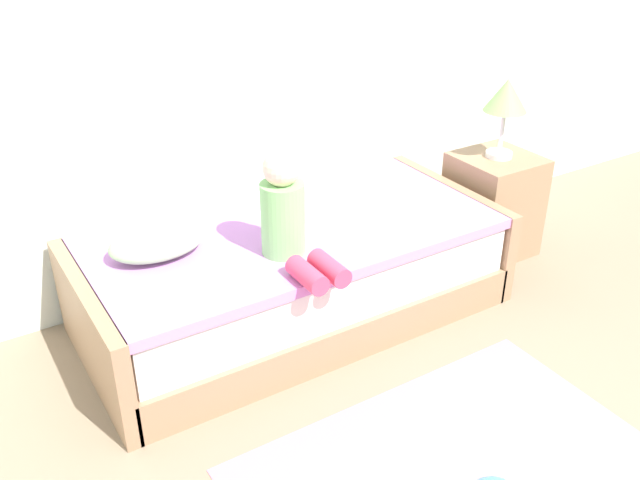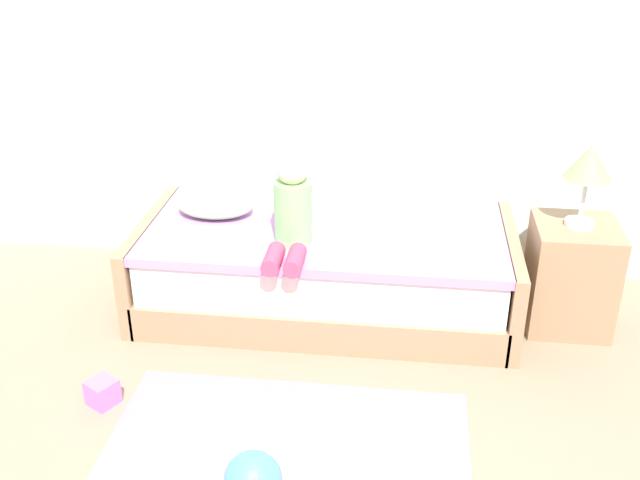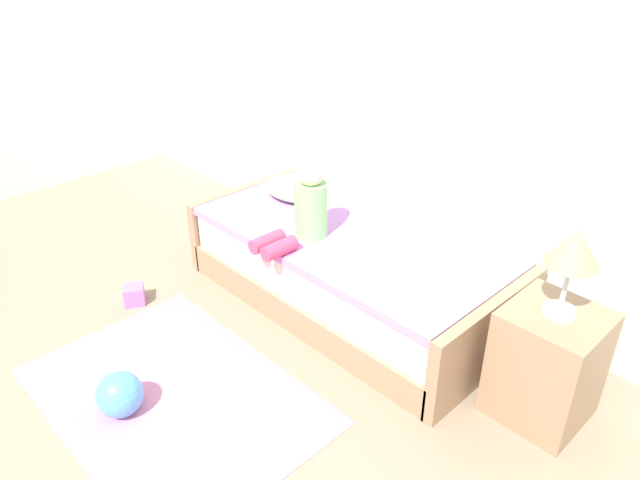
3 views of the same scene
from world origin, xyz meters
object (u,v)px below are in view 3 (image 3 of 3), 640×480
(nightstand, at_px, (547,364))
(toy_block, at_px, (134,295))
(bed, at_px, (348,269))
(child_figure, at_px, (305,207))
(table_lamp, at_px, (574,251))
(toy_ball, at_px, (120,394))
(pillow, at_px, (291,189))

(nightstand, xyz_separation_m, toy_block, (-2.30, -1.00, -0.24))
(bed, height_order, child_figure, child_figure)
(nightstand, bearing_deg, bed, 179.48)
(table_lamp, xyz_separation_m, toy_block, (-2.30, -1.00, -0.87))
(bed, height_order, toy_block, bed)
(table_lamp, relative_size, toy_block, 3.60)
(bed, relative_size, toy_ball, 8.98)
(pillow, height_order, toy_block, pillow)
(child_figure, height_order, toy_ball, child_figure)
(nightstand, distance_m, toy_block, 2.52)
(toy_block, bearing_deg, toy_ball, -32.16)
(bed, relative_size, pillow, 4.80)
(toy_ball, bearing_deg, toy_block, 147.84)
(nightstand, height_order, pillow, pillow)
(child_figure, bearing_deg, bed, 56.42)
(pillow, xyz_separation_m, toy_ball, (0.54, -1.64, -0.45))
(bed, xyz_separation_m, pillow, (-0.65, 0.10, 0.32))
(nightstand, bearing_deg, table_lamp, 0.00)
(table_lamp, bearing_deg, child_figure, -171.81)
(table_lamp, distance_m, toy_ball, 2.27)
(table_lamp, distance_m, pillow, 2.04)
(bed, bearing_deg, pillow, 171.24)
(child_figure, relative_size, pillow, 1.16)
(bed, xyz_separation_m, nightstand, (1.35, -0.01, 0.05))
(child_figure, distance_m, pillow, 0.61)
(pillow, distance_m, toy_block, 1.26)
(table_lamp, bearing_deg, toy_block, -156.39)
(child_figure, distance_m, toy_ball, 1.44)
(bed, distance_m, toy_ball, 1.55)
(nightstand, relative_size, table_lamp, 1.33)
(nightstand, height_order, toy_block, nightstand)
(nightstand, distance_m, child_figure, 1.57)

